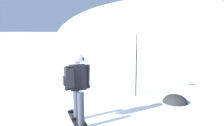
% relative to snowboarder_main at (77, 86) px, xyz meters
% --- Properties ---
extents(ground_plane, '(300.00, 300.00, 0.00)m').
position_rel_snowboarder_main_xyz_m(ground_plane, '(-0.37, 0.41, -0.92)').
color(ground_plane, white).
extents(ridge_peak_main, '(40.99, 36.89, 15.85)m').
position_rel_snowboarder_main_xyz_m(ridge_peak_main, '(-2.62, 37.62, -0.92)').
color(ridge_peak_main, white).
rests_on(ridge_peak_main, ground).
extents(snowboarder_main, '(1.31, 1.45, 1.71)m').
position_rel_snowboarder_main_xyz_m(snowboarder_main, '(0.00, 0.00, 0.00)').
color(snowboarder_main, black).
rests_on(snowboarder_main, ground).
extents(piste_marker_near, '(0.20, 0.20, 2.13)m').
position_rel_snowboarder_main_xyz_m(piste_marker_near, '(0.80, 2.58, 0.29)').
color(piste_marker_near, black).
rests_on(piste_marker_near, ground).
extents(rock_dark, '(0.75, 0.64, 0.53)m').
position_rel_snowboarder_main_xyz_m(rock_dark, '(2.09, 2.30, -0.92)').
color(rock_dark, '#282628').
rests_on(rock_dark, ground).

